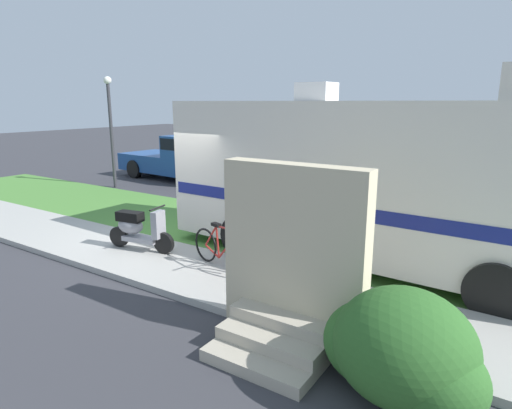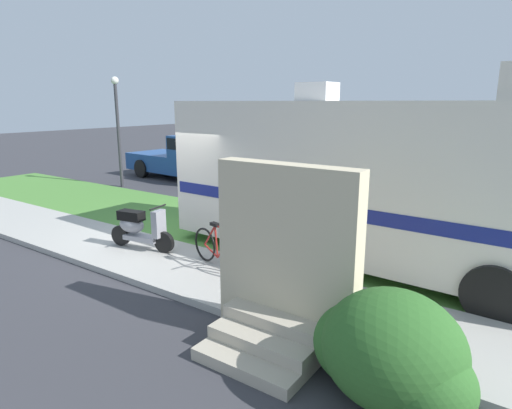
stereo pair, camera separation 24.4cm
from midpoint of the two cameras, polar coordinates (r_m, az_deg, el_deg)
ground_plane at (r=10.15m, az=-11.06°, el=-4.96°), size 80.00×80.00×0.00m
sidewalk at (r=9.37m, az=-16.22°, el=-6.44°), size 24.00×2.00×0.12m
grass_strip at (r=11.21m, az=-5.73°, el=-2.81°), size 24.00×3.40×0.08m
motorhome_rv at (r=8.62m, az=14.55°, el=3.56°), size 8.06×2.89×3.67m
scooter at (r=9.39m, az=-15.99°, el=-3.05°), size 1.57×0.58×0.97m
bicycle at (r=8.05m, az=-5.23°, el=-5.94°), size 1.70×0.59×0.89m
pickup_truck_near at (r=18.05m, az=-9.61°, el=6.28°), size 5.28×2.54×1.85m
porch_steps at (r=5.69m, az=3.05°, el=-9.19°), size 2.00×1.26×2.40m
bush_by_porch at (r=4.99m, az=17.16°, el=-18.07°), size 1.78×1.33×1.26m
bottle_green at (r=6.26m, az=14.00°, el=-14.67°), size 0.08×0.08×0.30m
street_lamp_post at (r=16.96m, az=-18.99°, el=10.34°), size 0.28×0.28×4.04m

